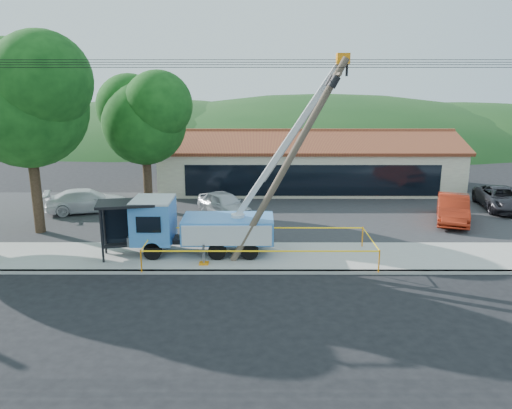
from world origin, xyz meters
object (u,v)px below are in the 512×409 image
Objects in this scene: car_dark at (500,211)px; leaning_pole at (293,154)px; car_red at (451,223)px; car_silver at (225,217)px; car_white at (88,213)px; utility_truck at (200,223)px; bus_shelter at (128,216)px.

leaning_pole is at bearing -139.54° from car_dark.
car_silver is at bearing -166.77° from car_red.
car_white is 26.79m from car_dark.
utility_truck is at bearing -148.83° from car_dark.
utility_truck is 11.39m from car_white.
utility_truck is 3.34× the size of bus_shelter.
car_silver is (0.74, 6.94, -1.63)m from utility_truck.
utility_truck is 7.17m from car_silver.
car_silver is 0.84× the size of car_dark.
leaning_pole reaches higher than bus_shelter.
leaning_pole reaches higher than car_red.
bus_shelter is 0.58× the size of car_dark.
bus_shelter is at bearing -173.63° from utility_truck.
car_dark is at bearing -105.76° from car_white.
car_red reaches higher than car_dark.
leaning_pole is 2.10× the size of car_silver.
car_silver reaches higher than car_white.
car_white is at bearing -166.83° from car_red.
leaning_pole is 8.28m from bus_shelter.
bus_shelter is 0.69× the size of car_silver.
utility_truck is 1.94× the size of car_dark.
car_white is at bearing 108.70° from bus_shelter.
car_silver is at bearing 114.14° from leaning_pole.
car_dark is at bearing 33.86° from leaning_pole.
leaning_pole is 10.19m from car_silver.
utility_truck is 15.50m from car_red.
bus_shelter is 23.87m from car_dark.
car_red is 0.94× the size of car_dark.
car_silver is (4.07, 7.31, -2.10)m from bus_shelter.
leaning_pole is 1.88× the size of car_red.
car_red is (10.04, 6.64, -5.14)m from leaning_pole.
utility_truck is 1.10× the size of leaning_pole.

